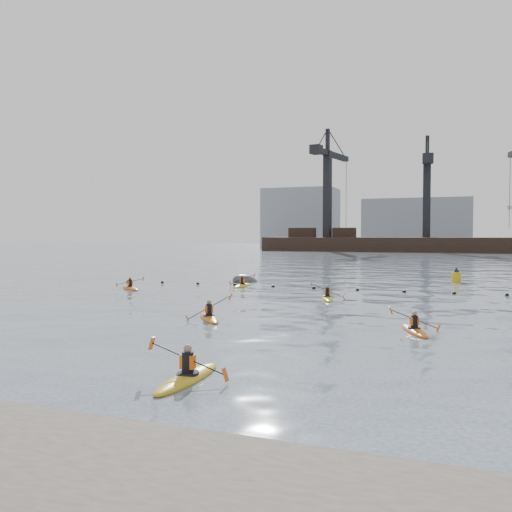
# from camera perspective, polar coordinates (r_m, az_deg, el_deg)

# --- Properties ---
(ground) EXTENTS (400.00, 400.00, 0.00)m
(ground) POSITION_cam_1_polar(r_m,az_deg,el_deg) (15.73, -8.17, -11.32)
(ground) COLOR #394454
(ground) RESTS_ON ground
(float_line) EXTENTS (33.24, 0.73, 0.24)m
(float_line) POSITION_cam_1_polar(r_m,az_deg,el_deg) (36.94, 8.40, -3.45)
(float_line) COLOR black
(float_line) RESTS_ON ground
(barge_pier) EXTENTS (72.00, 19.30, 29.50)m
(barge_pier) POSITION_cam_1_polar(r_m,az_deg,el_deg) (123.60, 17.37, 1.32)
(barge_pier) COLOR black
(barge_pier) RESTS_ON ground
(skyline) EXTENTS (141.00, 28.00, 22.00)m
(skyline) POSITION_cam_1_polar(r_m,az_deg,el_deg) (163.81, 19.14, 4.08)
(skyline) COLOR gray
(skyline) RESTS_ON ground
(kayaker_0) EXTENTS (2.25, 2.78, 1.22)m
(kayaker_0) POSITION_cam_1_polar(r_m,az_deg,el_deg) (23.82, -4.96, -6.43)
(kayaker_0) COLOR #BF6212
(kayaker_0) RESTS_ON ground
(kayaker_1) EXTENTS (2.22, 3.25, 1.17)m
(kayaker_1) POSITION_cam_1_polar(r_m,az_deg,el_deg) (14.13, -7.20, -12.47)
(kayaker_1) COLOR gold
(kayaker_1) RESTS_ON ground
(kayaker_2) EXTENTS (2.59, 2.26, 0.92)m
(kayaker_2) POSITION_cam_1_polar(r_m,az_deg,el_deg) (37.84, -13.11, -3.26)
(kayaker_2) COLOR orange
(kayaker_2) RESTS_ON ground
(kayaker_3) EXTENTS (1.96, 2.95, 1.12)m
(kayaker_3) POSITION_cam_1_polar(r_m,az_deg,el_deg) (31.21, 7.51, -4.38)
(kayaker_3) COLOR gold
(kayaker_3) RESTS_ON ground
(kayaker_4) EXTENTS (1.87, 2.84, 1.07)m
(kayaker_4) POSITION_cam_1_polar(r_m,az_deg,el_deg) (21.54, 16.34, -7.46)
(kayaker_4) COLOR #C05512
(kayaker_4) RESTS_ON ground
(kayaker_5) EXTENTS (2.01, 2.93, 1.09)m
(kayaker_5) POSITION_cam_1_polar(r_m,az_deg,el_deg) (38.67, -1.45, -3.08)
(kayaker_5) COLOR yellow
(kayaker_5) RESTS_ON ground
(mooring_buoy) EXTENTS (2.53, 2.68, 1.54)m
(mooring_buoy) POSITION_cam_1_polar(r_m,az_deg,el_deg) (42.29, -1.12, -2.74)
(mooring_buoy) COLOR #3F4244
(mooring_buoy) RESTS_ON ground
(nav_buoy) EXTENTS (0.71, 0.71, 1.30)m
(nav_buoy) POSITION_cam_1_polar(r_m,az_deg,el_deg) (45.09, 20.33, -2.07)
(nav_buoy) COLOR #B99612
(nav_buoy) RESTS_ON ground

